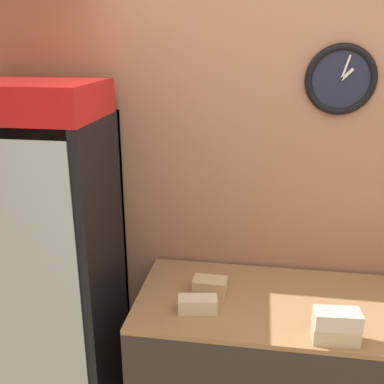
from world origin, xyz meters
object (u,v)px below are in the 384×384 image
at_px(sandwich_flat_left, 198,304).
at_px(beverage_cooler, 48,245).
at_px(sandwich_stack_middle, 337,319).
at_px(sandwich_stack_bottom, 335,334).
at_px(sandwich_flat_right, 210,285).

bearing_deg(sandwich_flat_left, beverage_cooler, 163.80).
distance_m(sandwich_stack_middle, sandwich_flat_left, 0.66).
bearing_deg(sandwich_stack_bottom, beverage_cooler, 165.48).
distance_m(beverage_cooler, sandwich_flat_left, 0.95).
bearing_deg(beverage_cooler, sandwich_stack_middle, -14.52).
xyz_separation_m(sandwich_stack_middle, sandwich_flat_left, (-0.64, 0.14, -0.08)).
height_order(sandwich_flat_left, sandwich_flat_right, sandwich_flat_left).
bearing_deg(sandwich_stack_middle, sandwich_flat_right, 151.31).
bearing_deg(sandwich_flat_right, sandwich_flat_left, -101.36).
bearing_deg(sandwich_stack_bottom, sandwich_flat_left, 167.89).
bearing_deg(sandwich_stack_middle, sandwich_stack_bottom, 0.00).
xyz_separation_m(beverage_cooler, sandwich_flat_left, (0.90, -0.26, -0.13)).
bearing_deg(sandwich_stack_bottom, sandwich_flat_right, 151.31).
height_order(sandwich_stack_bottom, sandwich_flat_right, sandwich_stack_bottom).
bearing_deg(sandwich_stack_middle, beverage_cooler, 165.48).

